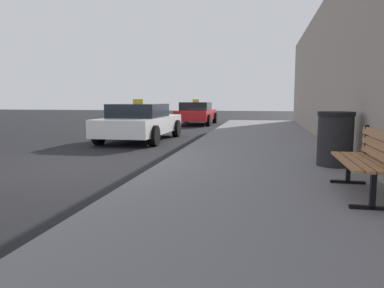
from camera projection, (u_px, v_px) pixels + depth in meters
ground_plane at (65, 168)px, 7.58m from camera, size 80.00×80.00×0.00m
sidewalk at (260, 171)px, 6.81m from camera, size 4.00×32.00×0.15m
bench at (368, 157)px, 4.77m from camera, size 0.53×1.60×0.89m
trash_bin at (335, 139)px, 6.93m from camera, size 0.68×0.68×1.04m
car_white at (141, 122)px, 12.58m from camera, size 2.04×4.56×1.43m
car_red at (196, 113)px, 20.80m from camera, size 1.98×4.30×1.43m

